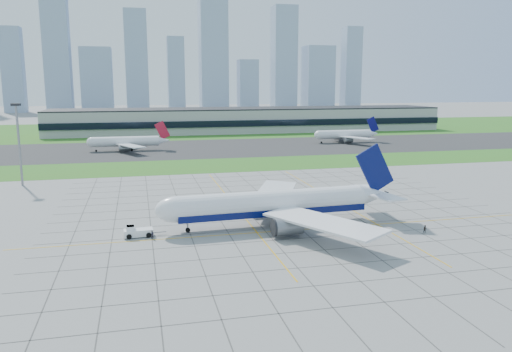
% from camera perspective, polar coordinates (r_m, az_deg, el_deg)
% --- Properties ---
extents(ground, '(1400.00, 1400.00, 0.00)m').
position_cam_1_polar(ground, '(111.79, 4.88, -5.84)').
color(ground, gray).
rests_on(ground, ground).
extents(grass_median, '(700.00, 35.00, 0.04)m').
position_cam_1_polar(grass_median, '(197.31, -3.29, 1.29)').
color(grass_median, '#376D1F').
rests_on(grass_median, ground).
extents(asphalt_taxiway, '(700.00, 75.00, 0.04)m').
position_cam_1_polar(asphalt_taxiway, '(251.12, -5.50, 3.21)').
color(asphalt_taxiway, '#383838').
rests_on(asphalt_taxiway, ground).
extents(grass_far, '(700.00, 145.00, 0.04)m').
position_cam_1_polar(grass_far, '(359.83, -7.93, 5.32)').
color(grass_far, '#376D1F').
rests_on(grass_far, ground).
extents(apron_markings, '(120.00, 130.00, 0.03)m').
position_cam_1_polar(apron_markings, '(122.10, 3.45, -4.41)').
color(apron_markings, '#474744').
rests_on(apron_markings, ground).
extents(terminal, '(260.00, 43.00, 15.80)m').
position_cam_1_polar(terminal, '(340.67, -0.80, 6.46)').
color(terminal, '#B7B7B2').
rests_on(terminal, ground).
extents(light_mast, '(2.50, 2.50, 25.60)m').
position_cam_1_polar(light_mast, '(171.38, -25.53, 4.36)').
color(light_mast, gray).
rests_on(light_mast, ground).
extents(city_skyline, '(523.00, 32.40, 160.00)m').
position_cam_1_polar(city_skyline, '(623.01, -11.30, 12.75)').
color(city_skyline, '#97ACC6').
rests_on(city_skyline, ground).
extents(airliner, '(56.36, 57.01, 17.73)m').
position_cam_1_polar(airliner, '(111.67, 2.12, -3.25)').
color(airliner, white).
rests_on(airliner, ground).
extents(pushback_tug, '(8.77, 3.33, 2.42)m').
position_cam_1_polar(pushback_tug, '(107.18, -13.45, -6.21)').
color(pushback_tug, white).
rests_on(pushback_tug, ground).
extents(crew_near, '(0.77, 0.79, 1.83)m').
position_cam_1_polar(crew_near, '(104.91, -11.76, -6.59)').
color(crew_near, black).
rests_on(crew_near, ground).
extents(crew_far, '(1.00, 0.87, 1.76)m').
position_cam_1_polar(crew_far, '(112.63, 18.77, -5.78)').
color(crew_far, black).
rests_on(crew_far, ground).
extents(distant_jet_1, '(36.61, 42.66, 14.08)m').
position_cam_1_polar(distant_jet_1, '(246.81, -14.52, 3.85)').
color(distant_jet_1, white).
rests_on(distant_jet_1, ground).
extents(distant_jet_2, '(35.29, 42.66, 14.08)m').
position_cam_1_polar(distant_jet_2, '(277.90, 10.18, 4.71)').
color(distant_jet_2, white).
rests_on(distant_jet_2, ground).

